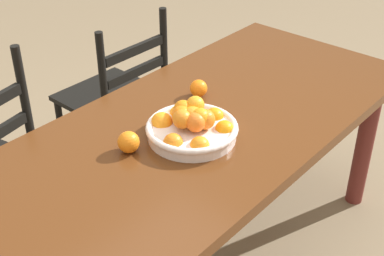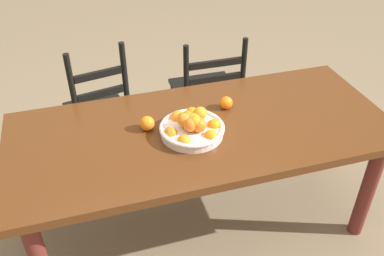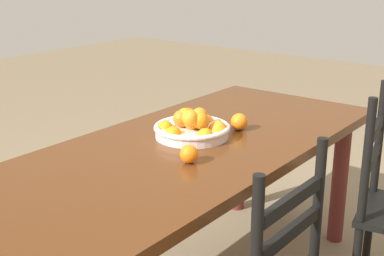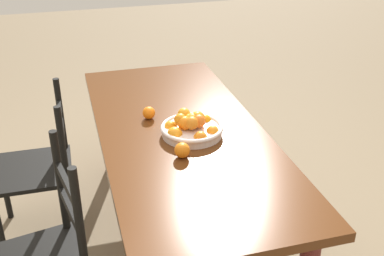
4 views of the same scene
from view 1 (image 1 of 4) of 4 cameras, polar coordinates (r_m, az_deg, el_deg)
dining_table at (r=2.07m, az=0.37°, el=-1.99°), size 2.00×0.86×0.74m
chair_near_window at (r=2.82m, az=-7.89°, el=2.97°), size 0.46×0.46×0.91m
fruit_bowl at (r=1.93m, az=-0.04°, el=0.19°), size 0.33×0.33×0.13m
orange_loose_0 at (r=2.20m, az=0.69°, el=4.18°), size 0.07×0.07×0.07m
orange_loose_1 at (r=1.87m, az=-6.66°, el=-1.48°), size 0.08×0.08×0.08m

